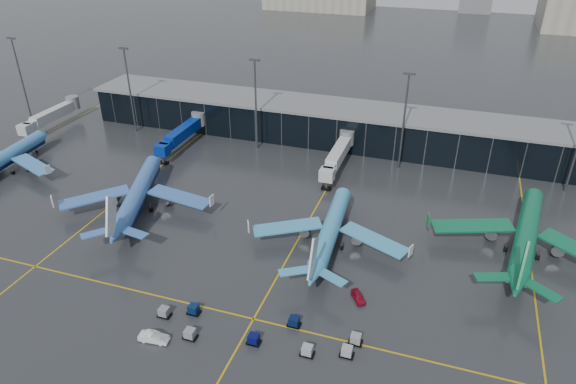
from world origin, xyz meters
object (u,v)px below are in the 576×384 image
(baggage_carts, at_px, (261,332))
(mobile_airstair, at_px, (324,253))
(airliner_aer_lingus, at_px, (530,222))
(service_van_red, at_px, (358,297))
(airliner_klm_west, at_px, (3,150))
(airliner_klm_near, at_px, (332,219))
(service_van_white, at_px, (154,337))
(airliner_arkefly, at_px, (137,183))

(baggage_carts, xyz_separation_m, mobile_airstair, (3.94, 23.74, 0.01))
(airliner_aer_lingus, distance_m, service_van_red, 38.26)
(service_van_red, bearing_deg, airliner_klm_west, 134.33)
(airliner_aer_lingus, relative_size, service_van_red, 10.69)
(airliner_klm_west, height_order, baggage_carts, airliner_klm_west)
(airliner_klm_near, distance_m, baggage_carts, 29.54)
(baggage_carts, bearing_deg, airliner_klm_west, 157.78)
(baggage_carts, bearing_deg, service_van_white, -157.50)
(baggage_carts, relative_size, service_van_red, 8.39)
(mobile_airstair, bearing_deg, service_van_red, -67.40)
(service_van_red, relative_size, service_van_white, 0.83)
(airliner_klm_west, height_order, mobile_airstair, airliner_klm_west)
(baggage_carts, height_order, mobile_airstair, mobile_airstair)
(mobile_airstair, relative_size, service_van_red, 0.92)
(airliner_arkefly, bearing_deg, airliner_klm_west, 153.59)
(baggage_carts, height_order, service_van_red, baggage_carts)
(airliner_aer_lingus, distance_m, mobile_airstair, 40.45)
(airliner_klm_near, distance_m, airliner_aer_lingus, 38.36)
(service_van_red, bearing_deg, service_van_white, -178.66)
(airliner_klm_west, xyz_separation_m, airliner_klm_near, (87.93, -5.46, -0.02))
(airliner_arkefly, xyz_separation_m, airliner_aer_lingus, (81.87, 9.80, 0.35))
(airliner_klm_near, distance_m, service_van_white, 40.74)
(baggage_carts, xyz_separation_m, service_van_red, (12.93, 13.44, -0.07))
(airliner_arkefly, relative_size, airliner_aer_lingus, 0.95)
(airliner_klm_west, bearing_deg, service_van_red, -17.63)
(airliner_klm_west, distance_m, baggage_carts, 90.79)
(airliner_aer_lingus, relative_size, baggage_carts, 1.27)
(airliner_klm_near, relative_size, service_van_white, 7.82)
(airliner_klm_near, height_order, service_van_red, airliner_klm_near)
(baggage_carts, height_order, service_van_white, baggage_carts)
(service_van_white, bearing_deg, airliner_arkefly, 28.89)
(airliner_aer_lingus, xyz_separation_m, baggage_carts, (-41.09, -38.65, -5.88))
(airliner_aer_lingus, bearing_deg, airliner_arkefly, -164.55)
(airliner_arkefly, distance_m, mobile_airstair, 45.36)
(airliner_aer_lingus, xyz_separation_m, mobile_airstair, (-37.14, -14.91, -5.87))
(airliner_klm_near, relative_size, mobile_airstair, 10.17)
(mobile_airstair, bearing_deg, airliner_aer_lingus, 3.36)
(airliner_klm_west, xyz_separation_m, baggage_carts, (83.91, -34.28, -5.09))
(service_van_red, bearing_deg, airliner_klm_near, 86.59)
(airliner_klm_west, xyz_separation_m, service_van_white, (68.24, -40.77, -5.05))
(airliner_aer_lingus, bearing_deg, service_van_white, -132.88)
(mobile_airstair, bearing_deg, airliner_arkefly, 154.97)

